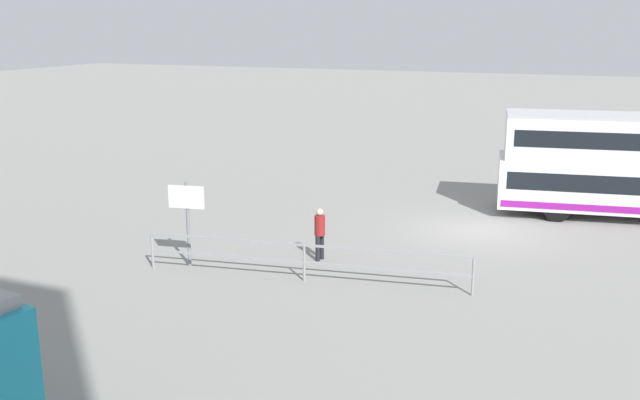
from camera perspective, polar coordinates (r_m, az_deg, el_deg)
name	(u,v)px	position (r m, az deg, el deg)	size (l,w,h in m)	color
ground_plane	(474,230)	(25.46, 12.17, -2.37)	(160.00, 160.00, 0.00)	gray
pedestrian_near_railing	(320,231)	(21.57, -0.02, -2.47)	(0.38, 0.38, 1.61)	black
pedestrian_railing	(304,256)	(19.87, -1.27, -4.45)	(9.18, 1.38, 1.08)	gray
info_sign	(187,209)	(21.13, -10.56, -0.67)	(1.08, 0.24, 2.55)	slate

